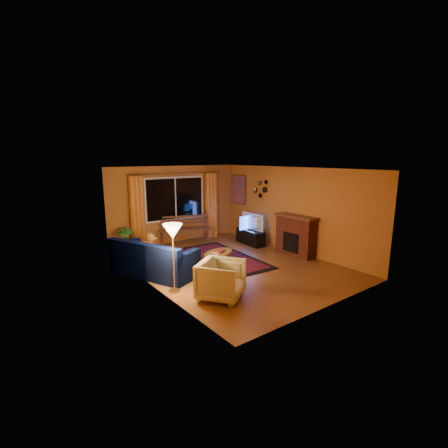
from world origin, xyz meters
TOP-DOWN VIEW (x-y plane):
  - floor at (0.00, 0.00)m, footprint 4.50×6.00m
  - ceiling at (0.00, 0.00)m, footprint 4.50×6.00m
  - wall_back at (0.00, 3.01)m, footprint 4.50×0.02m
  - wall_left at (-2.26, 0.00)m, footprint 0.02×6.00m
  - wall_right at (2.26, 0.00)m, footprint 0.02×6.00m
  - window at (0.00, 2.94)m, footprint 2.00×0.02m
  - curtain_rod at (0.00, 2.90)m, footprint 3.20×0.03m
  - curtain_left at (-1.35, 2.88)m, footprint 0.36×0.36m
  - curtain_right at (1.35, 2.88)m, footprint 0.36×0.36m
  - bench at (0.09, 2.54)m, footprint 1.69×1.00m
  - potted_plant at (-1.92, 2.40)m, footprint 0.52×0.52m
  - sofa at (-1.90, 0.57)m, footprint 1.67×2.30m
  - dog at (-1.85, 1.04)m, footprint 0.36×0.44m
  - armchair at (-1.40, -1.49)m, footprint 1.12×1.11m
  - floor_lamp at (-2.00, -0.63)m, footprint 0.30×0.30m
  - rug at (-0.06, 0.61)m, footprint 2.13×3.18m
  - coffee_table at (-0.33, 0.12)m, footprint 1.33×1.33m
  - tv_console at (1.78, 1.26)m, footprint 0.46×1.14m
  - television at (1.78, 1.26)m, footprint 0.19×0.95m
  - fireplace at (2.05, -0.40)m, footprint 0.40×1.20m
  - mirror_cluster at (2.21, 1.30)m, footprint 0.06×0.60m
  - painting at (2.22, 2.45)m, footprint 0.04×0.76m

SIDE VIEW (x-z plane):
  - floor at x=0.00m, z-range -0.02..0.00m
  - rug at x=-0.06m, z-range 0.00..0.02m
  - coffee_table at x=-0.33m, z-range 0.00..0.37m
  - tv_console at x=1.78m, z-range 0.00..0.46m
  - bench at x=0.09m, z-range 0.00..0.49m
  - potted_plant at x=-1.92m, z-range 0.00..0.83m
  - armchair at x=-1.40m, z-range 0.00..0.85m
  - sofa at x=-1.90m, z-range 0.00..0.86m
  - fireplace at x=2.05m, z-range 0.00..1.10m
  - dog at x=-1.85m, z-range 0.42..0.85m
  - floor_lamp at x=-2.00m, z-range 0.00..1.45m
  - television at x=1.78m, z-range 0.46..1.01m
  - curtain_left at x=-1.35m, z-range 0.00..2.24m
  - curtain_right at x=1.35m, z-range 0.00..2.24m
  - wall_back at x=0.00m, z-range 0.00..2.50m
  - wall_left at x=-2.26m, z-range 0.00..2.50m
  - wall_right at x=2.26m, z-range 0.00..2.50m
  - window at x=0.00m, z-range 0.80..2.10m
  - painting at x=2.22m, z-range 1.17..2.13m
  - mirror_cluster at x=2.21m, z-range 1.52..2.08m
  - curtain_rod at x=0.00m, z-range 2.23..2.27m
  - ceiling at x=0.00m, z-range 2.50..2.52m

